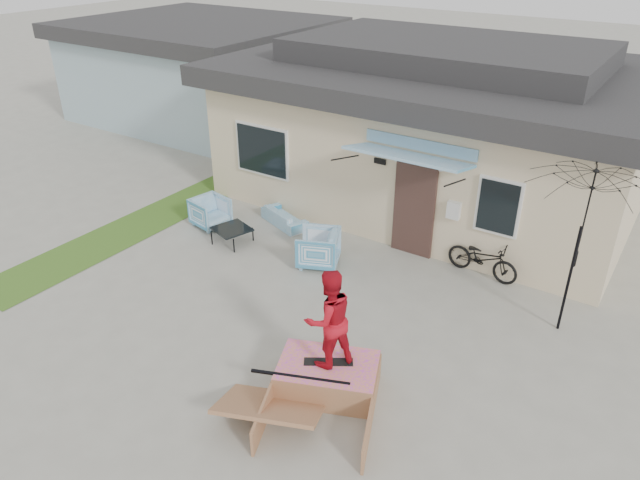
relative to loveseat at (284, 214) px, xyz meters
The scene contains 13 objects.
ground 4.61m from the loveseat, 60.95° to the right, with size 90.00×90.00×0.00m, color gray.
grass_strip 3.60m from the loveseat, 145.62° to the right, with size 1.40×8.00×0.01m, color #38621F.
house 4.85m from the loveseat, 60.57° to the left, with size 10.80×8.49×4.10m.
neighbor_house 10.31m from the loveseat, 144.14° to the left, with size 8.60×7.60×3.50m.
loveseat is the anchor object (origin of this frame).
armchair_left 1.80m from the loveseat, 144.14° to the right, with size 0.78×0.73×0.81m, color teal.
armchair_right 2.13m from the loveseat, 33.05° to the right, with size 0.86×0.81×0.89m, color teal.
coffee_table 1.50m from the loveseat, 106.92° to the right, with size 0.75×0.75×0.37m, color black.
bicycle 4.92m from the loveseat, ahead, with size 0.55×1.56×1.00m, color black.
patio_umbrella 6.94m from the loveseat, ahead, with size 2.64×2.55×2.20m.
skate_ramp 5.99m from the loveseat, 46.78° to the right, with size 1.54×2.05×0.51m, color #966340, non-canonical shape.
skateboard 5.95m from the loveseat, 46.60° to the right, with size 0.77×0.19×0.05m, color black.
skater 6.05m from the loveseat, 46.60° to the right, with size 0.80×0.62×1.63m, color red.
Camera 1 is at (5.74, -6.38, 6.57)m, focal length 33.12 mm.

